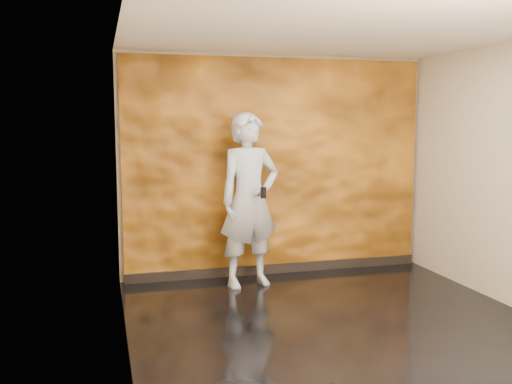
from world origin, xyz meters
name	(u,v)px	position (x,y,z in m)	size (l,w,h in m)	color
room	(339,181)	(0.00, 0.00, 1.40)	(4.02, 4.02, 2.81)	black
feature_wall	(277,167)	(0.00, 1.96, 1.38)	(3.90, 0.06, 2.75)	orange
baseboard	(277,268)	(0.00, 1.92, 0.06)	(3.90, 0.04, 0.12)	black
man	(249,200)	(-0.49, 1.48, 1.04)	(0.76, 0.50, 2.07)	#A9AEBA
phone	(263,193)	(-0.41, 1.18, 1.16)	(0.07, 0.01, 0.13)	black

